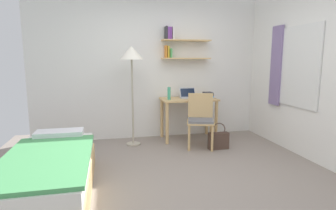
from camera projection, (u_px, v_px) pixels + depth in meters
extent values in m
plane|color=gray|center=(182.00, 180.00, 3.35)|extent=(5.28, 5.28, 0.00)
cube|color=white|center=(154.00, 68.00, 5.09)|extent=(4.40, 0.05, 2.60)
cube|color=tan|center=(186.00, 58.00, 5.06)|extent=(0.90, 0.22, 0.02)
cube|color=orange|center=(166.00, 52.00, 4.97)|extent=(0.02, 0.17, 0.22)
cube|color=gold|center=(168.00, 52.00, 4.99)|extent=(0.03, 0.15, 0.21)
cube|color=#4CA856|center=(170.00, 53.00, 4.99)|extent=(0.03, 0.17, 0.17)
cube|color=tan|center=(186.00, 40.00, 5.00)|extent=(0.90, 0.22, 0.02)
cube|color=#333338|center=(166.00, 33.00, 4.91)|extent=(0.03, 0.17, 0.23)
cube|color=purple|center=(168.00, 33.00, 4.93)|extent=(0.03, 0.16, 0.22)
cube|color=purple|center=(170.00, 33.00, 4.96)|extent=(0.03, 0.12, 0.22)
cube|color=silver|center=(173.00, 33.00, 4.95)|extent=(0.04, 0.15, 0.23)
cube|color=white|center=(332.00, 72.00, 3.57)|extent=(0.05, 4.40, 2.60)
cube|color=silver|center=(299.00, 67.00, 4.13)|extent=(0.02, 0.87, 1.23)
cube|color=white|center=(300.00, 67.00, 4.13)|extent=(0.01, 0.81, 1.17)
cube|color=gray|center=(276.00, 66.00, 4.65)|extent=(0.03, 0.28, 1.33)
cube|color=tan|center=(50.00, 184.00, 2.93)|extent=(0.85, 1.87, 0.28)
cube|color=silver|center=(49.00, 164.00, 2.89)|extent=(0.82, 1.81, 0.16)
cube|color=#4C9E5B|center=(46.00, 159.00, 2.77)|extent=(0.87, 1.53, 0.04)
cube|color=white|center=(59.00, 134.00, 3.57)|extent=(0.59, 0.28, 0.10)
cube|color=tan|center=(189.00, 99.00, 4.99)|extent=(1.00, 0.56, 0.03)
cylinder|color=tan|center=(167.00, 124.00, 4.73)|extent=(0.06, 0.06, 0.73)
cylinder|color=tan|center=(216.00, 121.00, 4.93)|extent=(0.06, 0.06, 0.73)
cylinder|color=tan|center=(162.00, 118.00, 5.18)|extent=(0.06, 0.06, 0.73)
cylinder|color=tan|center=(207.00, 116.00, 5.37)|extent=(0.06, 0.06, 0.73)
cube|color=tan|center=(201.00, 122.00, 4.51)|extent=(0.54, 0.52, 0.03)
cube|color=slate|center=(201.00, 120.00, 4.51)|extent=(0.50, 0.48, 0.04)
cube|color=tan|center=(200.00, 105.00, 4.65)|extent=(0.41, 0.16, 0.41)
cylinder|color=tan|center=(189.00, 138.00, 4.39)|extent=(0.04, 0.04, 0.42)
cylinder|color=tan|center=(212.00, 139.00, 4.36)|extent=(0.04, 0.04, 0.42)
cylinder|color=tan|center=(189.00, 133.00, 4.73)|extent=(0.04, 0.04, 0.42)
cylinder|color=tan|center=(211.00, 133.00, 4.70)|extent=(0.04, 0.04, 0.42)
cylinder|color=#B2A893|center=(133.00, 144.00, 4.75)|extent=(0.24, 0.24, 0.02)
cylinder|color=#B2A893|center=(133.00, 102.00, 4.63)|extent=(0.03, 0.03, 1.43)
cone|color=silver|center=(131.00, 53.00, 4.50)|extent=(0.40, 0.40, 0.22)
cube|color=#B7BABF|center=(188.00, 98.00, 5.03)|extent=(0.30, 0.21, 0.01)
cube|color=#B7BABF|center=(188.00, 92.00, 5.07)|extent=(0.30, 0.10, 0.18)
cube|color=black|center=(188.00, 93.00, 5.07)|extent=(0.27, 0.08, 0.15)
cylinder|color=#42A87F|center=(169.00, 93.00, 4.82)|extent=(0.06, 0.06, 0.22)
cube|color=silver|center=(208.00, 98.00, 5.01)|extent=(0.17, 0.23, 0.02)
cube|color=#3384C6|center=(208.00, 96.00, 5.01)|extent=(0.17, 0.19, 0.03)
cube|color=#333338|center=(208.00, 95.00, 5.01)|extent=(0.18, 0.22, 0.03)
cube|color=#333338|center=(208.00, 93.00, 5.00)|extent=(0.16, 0.20, 0.03)
cube|color=#4C382D|center=(218.00, 141.00, 4.50)|extent=(0.34, 0.11, 0.27)
torus|color=#4C382D|center=(219.00, 130.00, 4.47)|extent=(0.23, 0.02, 0.23)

